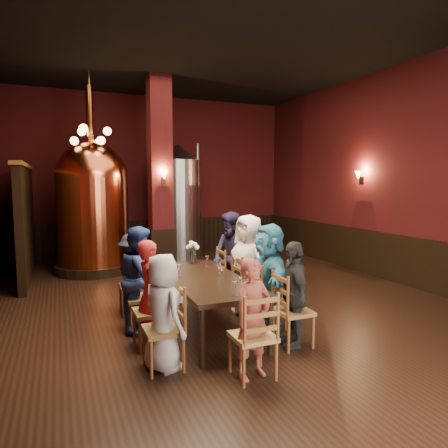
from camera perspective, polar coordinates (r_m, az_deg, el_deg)
name	(u,v)px	position (r m, az deg, el deg)	size (l,w,h in m)	color
room	(216,173)	(6.93, -1.20, 7.26)	(10.00, 10.02, 4.50)	black
wainscot_right	(387,256)	(9.30, 22.26, -4.31)	(0.08, 9.90, 1.00)	black
wainscot_back	(154,237)	(11.80, -10.03, -1.79)	(7.90, 0.08, 1.00)	black
column	(160,175)	(9.52, -9.13, 6.90)	(0.58, 0.58, 4.50)	#470F13
partition	(26,223)	(9.72, -26.46, 0.11)	(0.22, 3.50, 2.40)	black
pendant_cluster	(91,136)	(9.43, -18.45, 11.84)	(0.90, 0.90, 1.70)	#A57226
sconce_wall	(362,177)	(9.69, 19.07, 6.33)	(0.20, 0.20, 0.36)	black
sconce_column	(163,177)	(9.23, -8.68, 6.62)	(0.20, 0.20, 0.36)	black
dining_table	(205,282)	(5.76, -2.75, -8.21)	(1.02, 2.41, 0.75)	black
chair_0	(163,329)	(4.69, -8.68, -14.64)	(0.46, 0.46, 0.92)	brown
person_0	(163,312)	(4.62, -8.72, -12.33)	(0.64, 0.42, 1.32)	silver
chair_1	(151,311)	(5.30, -10.41, -12.16)	(0.46, 0.46, 0.92)	brown
person_1	(150,294)	(5.23, -10.46, -9.76)	(0.50, 0.33, 1.38)	#A41E1C
chair_2	(141,297)	(5.92, -11.74, -10.22)	(0.46, 0.46, 0.92)	brown
person_2	(141,278)	(5.85, -11.80, -7.56)	(0.72, 0.36, 1.49)	navy
chair_3	(133,286)	(6.56, -12.82, -8.63)	(0.46, 0.46, 0.92)	brown
person_3	(133,274)	(6.51, -12.86, -7.00)	(0.84, 0.48, 1.30)	black
chair_4	(293,311)	(5.31, 9.87, -12.11)	(0.46, 0.46, 0.92)	brown
person_4	(294,294)	(5.25, 9.91, -9.80)	(0.80, 0.33, 1.36)	black
chair_5	(268,297)	(5.87, 6.34, -10.29)	(0.46, 0.46, 0.92)	brown
person_5	(269,276)	(5.79, 6.38, -7.42)	(1.41, 0.45, 1.53)	teal
chair_6	(248,286)	(6.43, 3.51, -8.78)	(0.46, 0.46, 0.92)	brown
person_6	(249,265)	(6.35, 3.53, -5.84)	(0.78, 0.51, 1.59)	white
chair_7	(232,276)	(7.02, 1.12, -7.49)	(0.46, 0.46, 0.92)	brown
person_7	(232,257)	(6.95, 1.13, -4.80)	(0.77, 0.38, 1.59)	#211A35
chair_8	(253,336)	(4.47, 4.14, -15.63)	(0.46, 0.46, 0.92)	brown
person_8	(253,318)	(4.40, 4.16, -13.30)	(0.48, 0.31, 1.31)	brown
copper_kettle	(93,205)	(9.75, -18.24, 2.55)	(1.80, 1.80, 4.26)	black
steel_vessel	(178,202)	(11.03, -6.55, 3.20)	(1.56, 1.56, 3.10)	#B2B2B7
rose_vase	(193,249)	(6.67, -4.41, -3.52)	(0.22, 0.22, 0.38)	white
wine_glass_0	(179,271)	(5.80, -6.45, -6.66)	(0.07, 0.07, 0.17)	white
wine_glass_1	(235,288)	(4.85, 1.60, -9.19)	(0.07, 0.07, 0.17)	white
wine_glass_2	(241,284)	(5.04, 2.47, -8.59)	(0.07, 0.07, 0.17)	white
wine_glass_3	(207,261)	(6.45, -2.43, -5.30)	(0.07, 0.07, 0.17)	white
wine_glass_4	(222,272)	(5.69, -0.24, -6.87)	(0.07, 0.07, 0.17)	white
wine_glass_5	(219,270)	(5.81, -0.67, -6.58)	(0.07, 0.07, 0.17)	white
wine_glass_6	(219,267)	(5.99, -0.68, -6.20)	(0.07, 0.07, 0.17)	white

